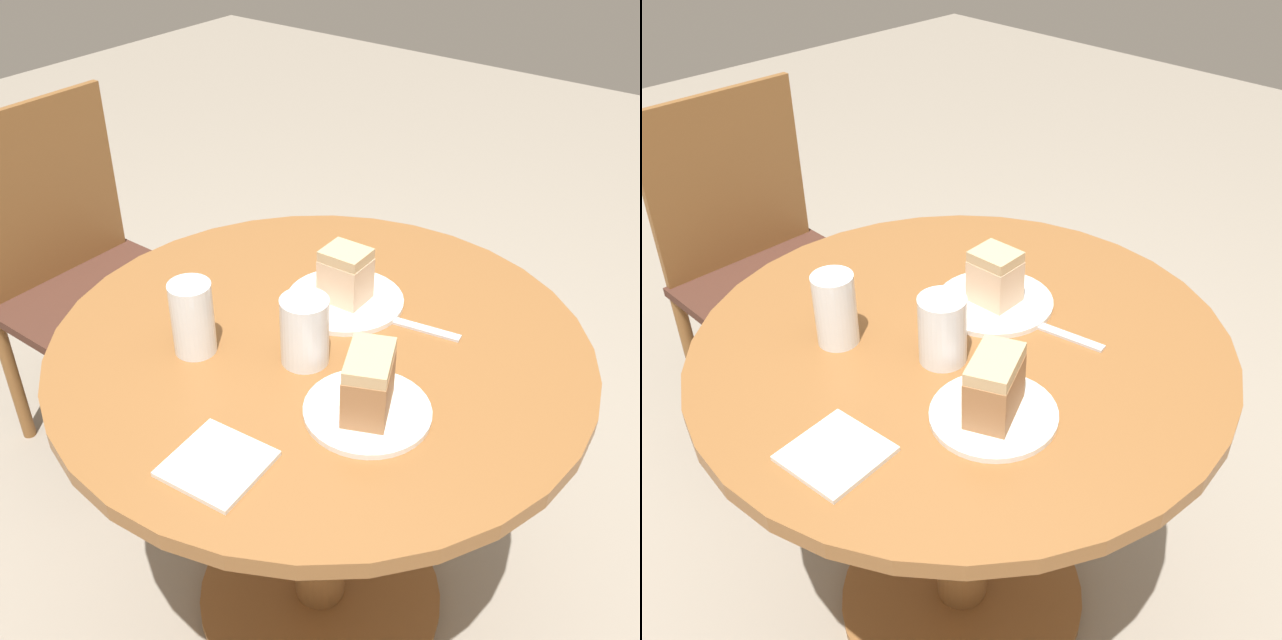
% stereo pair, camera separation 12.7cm
% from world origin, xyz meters
% --- Properties ---
extents(ground_plane, '(8.00, 8.00, 0.00)m').
position_xyz_m(ground_plane, '(0.00, 0.00, 0.00)').
color(ground_plane, gray).
extents(table, '(0.94, 0.94, 0.73)m').
position_xyz_m(table, '(0.00, 0.00, 0.52)').
color(table, brown).
rests_on(table, ground_plane).
extents(chair, '(0.48, 0.41, 0.91)m').
position_xyz_m(chair, '(0.13, 0.88, 0.48)').
color(chair, brown).
rests_on(chair, ground_plane).
extents(plate_near, '(0.22, 0.22, 0.01)m').
position_xyz_m(plate_near, '(0.12, 0.03, 0.74)').
color(plate_near, white).
rests_on(plate_near, table).
extents(plate_far, '(0.20, 0.20, 0.01)m').
position_xyz_m(plate_far, '(-0.11, -0.17, 0.74)').
color(plate_far, white).
rests_on(plate_far, table).
extents(cake_slice_near, '(0.07, 0.08, 0.10)m').
position_xyz_m(cake_slice_near, '(0.12, 0.03, 0.79)').
color(cake_slice_near, beige).
rests_on(cake_slice_near, plate_near).
extents(cake_slice_far, '(0.12, 0.10, 0.10)m').
position_xyz_m(cake_slice_far, '(-0.11, -0.17, 0.79)').
color(cake_slice_far, '#9E6B42').
rests_on(cake_slice_far, plate_far).
extents(glass_lemonade, '(0.07, 0.07, 0.13)m').
position_xyz_m(glass_lemonade, '(-0.15, 0.15, 0.79)').
color(glass_lemonade, beige).
rests_on(glass_lemonade, table).
extents(glass_water, '(0.08, 0.08, 0.12)m').
position_xyz_m(glass_water, '(-0.06, -0.02, 0.79)').
color(glass_water, silver).
rests_on(glass_water, table).
extents(napkin_stack, '(0.14, 0.14, 0.01)m').
position_xyz_m(napkin_stack, '(-0.33, -0.07, 0.74)').
color(napkin_stack, silver).
rests_on(napkin_stack, table).
extents(fork, '(0.05, 0.19, 0.00)m').
position_xyz_m(fork, '(0.13, -0.10, 0.74)').
color(fork, silver).
rests_on(fork, table).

